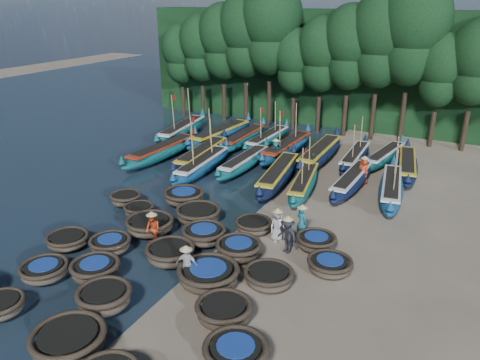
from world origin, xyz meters
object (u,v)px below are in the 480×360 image
at_px(coracle_24, 316,241).
at_px(long_boat_3, 203,165).
at_px(coracle_11, 110,244).
at_px(long_boat_8, 391,188).
at_px(coracle_15, 139,210).
at_px(long_boat_4, 244,162).
at_px(coracle_19, 330,265).
at_px(coracle_17, 204,234).
at_px(long_boat_7, 352,180).
at_px(coracle_20, 126,198).
at_px(long_boat_6, 304,183).
at_px(fisherman_0, 277,224).
at_px(coracle_5, 44,270).
at_px(coracle_12, 170,253).
at_px(coracle_8, 224,311).
at_px(long_boat_13, 287,148).
at_px(coracle_2, 69,341).
at_px(coracle_21, 184,196).
at_px(long_boat_1, 162,151).
at_px(long_boat_9, 182,130).
at_px(coracle_13, 208,275).
at_px(coracle_16, 150,225).
at_px(fisherman_5, 276,151).
at_px(long_boat_11, 244,138).
at_px(long_boat_2, 202,155).
at_px(fisherman_3, 287,235).
at_px(long_boat_5, 278,174).
at_px(coracle_9, 236,354).
at_px(long_boat_16, 385,156).
at_px(coracle_6, 95,269).
at_px(fisherman_4, 187,263).
at_px(coracle_10, 68,240).
at_px(coracle_22, 198,214).
at_px(fisherman_2, 153,228).
at_px(coracle_7, 104,298).
at_px(long_boat_17, 407,165).
at_px(long_boat_14, 320,153).
at_px(long_boat_12, 268,139).
at_px(coracle_1, 1,306).
at_px(fisherman_1, 302,221).
at_px(coracle_23, 253,225).

xyz_separation_m(coracle_24, long_boat_3, (-10.04, 6.42, 0.14)).
bearing_deg(coracle_11, long_boat_8, 50.42).
distance_m(coracle_15, long_boat_8, 14.52).
bearing_deg(long_boat_4, coracle_19, -47.16).
xyz_separation_m(coracle_17, long_boat_7, (4.53, 10.01, 0.06)).
xyz_separation_m(coracle_20, long_boat_6, (8.20, 6.59, 0.09)).
bearing_deg(fisherman_0, long_boat_4, 69.70).
relative_size(coracle_5, coracle_12, 0.87).
bearing_deg(coracle_8, long_boat_13, 104.94).
height_order(coracle_2, long_boat_13, long_boat_13).
bearing_deg(long_boat_7, long_boat_13, 147.01).
bearing_deg(coracle_21, coracle_17, -45.20).
relative_size(long_boat_1, long_boat_9, 0.97).
distance_m(coracle_13, coracle_16, 5.50).
distance_m(coracle_13, long_boat_4, 13.91).
bearing_deg(coracle_13, coracle_2, -111.07).
relative_size(coracle_12, fisherman_5, 1.38).
bearing_deg(long_boat_11, coracle_24, -52.57).
bearing_deg(long_boat_3, long_boat_2, 119.07).
bearing_deg(coracle_8, long_boat_11, 114.59).
distance_m(coracle_19, fisherman_3, 2.46).
bearing_deg(long_boat_5, coracle_9, -79.67).
xyz_separation_m(coracle_11, coracle_19, (9.50, 2.87, -0.03)).
xyz_separation_m(long_boat_2, long_boat_6, (8.18, -1.60, -0.08)).
relative_size(coracle_19, long_boat_16, 0.27).
relative_size(long_boat_1, long_boat_4, 1.15).
distance_m(coracle_24, long_boat_5, 8.40).
bearing_deg(coracle_6, fisherman_4, 23.93).
xyz_separation_m(coracle_10, coracle_22, (4.03, 5.07, 0.07)).
bearing_deg(fisherman_2, long_boat_9, 141.02).
bearing_deg(coracle_11, coracle_12, 9.59).
distance_m(coracle_7, long_boat_17, 21.80).
distance_m(coracle_5, long_boat_14, 20.37).
relative_size(coracle_13, long_boat_16, 0.39).
distance_m(coracle_7, long_boat_12, 22.03).
xyz_separation_m(coracle_17, long_boat_4, (-2.88, 10.13, 0.05)).
height_order(coracle_13, long_boat_3, long_boat_3).
relative_size(coracle_1, fisherman_4, 0.99).
relative_size(coracle_9, coracle_16, 0.89).
bearing_deg(long_boat_11, long_boat_16, 2.51).
distance_m(long_boat_4, long_boat_17, 10.85).
relative_size(coracle_16, long_boat_5, 0.28).
bearing_deg(coracle_16, long_boat_3, 104.13).
bearing_deg(coracle_15, long_boat_11, 93.38).
distance_m(long_boat_6, fisherman_1, 6.15).
height_order(coracle_20, fisherman_3, fisherman_3).
height_order(coracle_13, long_boat_7, long_boat_7).
xyz_separation_m(coracle_6, coracle_11, (-0.96, 1.99, -0.05)).
bearing_deg(long_boat_6, coracle_11, -125.91).
height_order(coracle_23, fisherman_5, fisherman_5).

